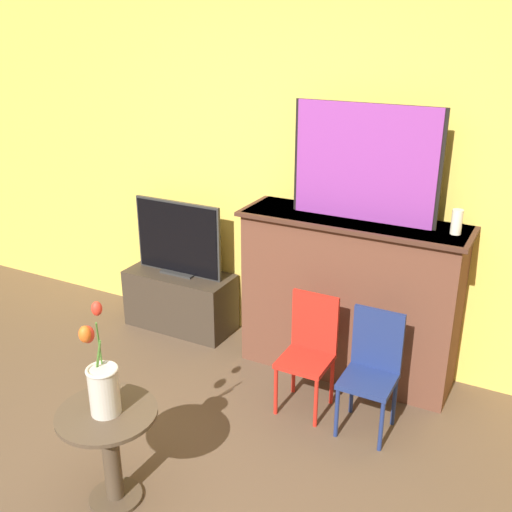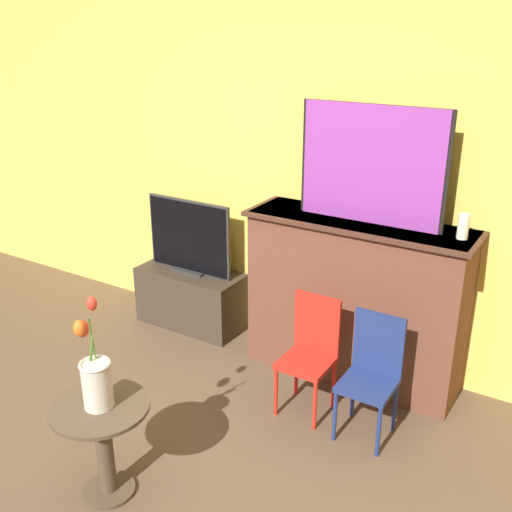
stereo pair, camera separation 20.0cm
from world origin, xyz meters
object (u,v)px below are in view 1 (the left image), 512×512
(chair_blue, at_px, (372,366))
(painting, at_px, (365,163))
(tv_monitor, at_px, (178,239))
(vase_tulips, at_px, (102,381))
(chair_red, at_px, (309,347))

(chair_blue, bearing_deg, painting, 118.93)
(tv_monitor, distance_m, vase_tulips, 1.78)
(chair_red, bearing_deg, chair_blue, -4.20)
(painting, xyz_separation_m, tv_monitor, (-1.36, -0.00, -0.70))
(painting, relative_size, chair_blue, 1.26)
(painting, height_order, chair_blue, painting)
(chair_blue, distance_m, vase_tulips, 1.48)
(chair_red, bearing_deg, painting, 76.59)
(vase_tulips, bearing_deg, chair_red, 65.19)
(painting, height_order, tv_monitor, painting)
(chair_red, bearing_deg, vase_tulips, -114.81)
(painting, bearing_deg, chair_red, -103.41)
(chair_blue, xyz_separation_m, vase_tulips, (-0.92, -1.13, 0.28))
(tv_monitor, xyz_separation_m, vase_tulips, (0.71, -1.63, -0.03))
(painting, distance_m, chair_red, 1.12)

